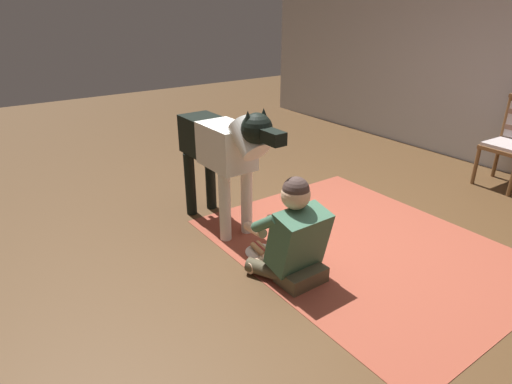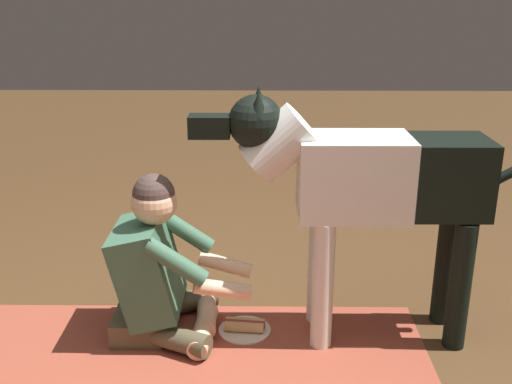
# 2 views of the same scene
# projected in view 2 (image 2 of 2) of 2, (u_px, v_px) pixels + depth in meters

# --- Properties ---
(person_sitting_on_floor) EXTENTS (0.67, 0.58, 0.81)m
(person_sitting_on_floor) POSITION_uv_depth(u_px,v_px,m) (159.00, 271.00, 2.83)
(person_sitting_on_floor) COLOR brown
(person_sitting_on_floor) RESTS_ON ground
(large_dog) EXTENTS (1.49, 0.33, 1.19)m
(large_dog) POSITION_uv_depth(u_px,v_px,m) (366.00, 184.00, 2.68)
(large_dog) COLOR white
(large_dog) RESTS_ON ground
(hot_dog_on_plate) EXTENTS (0.25, 0.25, 0.06)m
(hot_dog_on_plate) POSITION_uv_depth(u_px,v_px,m) (245.00, 327.00, 2.93)
(hot_dog_on_plate) COLOR silver
(hot_dog_on_plate) RESTS_ON ground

